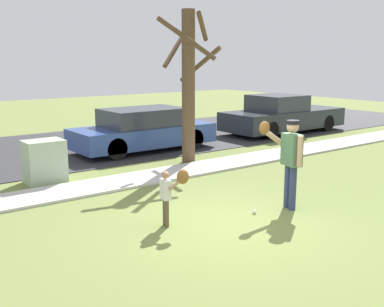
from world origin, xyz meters
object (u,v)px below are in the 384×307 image
Objects in this scene: utility_cabinet at (44,161)px; street_tree_near at (189,82)px; parked_pickup_dark at (282,116)px; person_child at (171,189)px; parked_wagon_blue at (143,130)px; person_adult at (289,154)px; baseball at (254,212)px.

utility_cabinet is 0.24× the size of street_tree_near.
utility_cabinet is at bearing -169.97° from parked_pickup_dark.
parked_wagon_blue reaches higher than person_child.
parked_pickup_dark is (6.25, -0.14, 0.01)m from parked_wagon_blue.
person_adult is 5.70m from utility_cabinet.
parked_wagon_blue is at bearing 26.45° from utility_cabinet.
baseball is (1.64, -0.40, -0.63)m from person_child.
utility_cabinet is 4.33m from parked_wagon_blue.
person_adult is at bearing -137.07° from parked_pickup_dark.
person_adult is 1.72× the size of utility_cabinet.
parked_wagon_blue reaches higher than utility_cabinet.
person_adult is 4.75m from street_tree_near.
street_tree_near reaches higher than utility_cabinet.
street_tree_near is at bearing 64.30° from person_child.
parked_wagon_blue is at bearing 77.09° from person_child.
parked_pickup_dark reaches higher than parked_wagon_blue.
parked_pickup_dark reaches higher than person_child.
baseball is at bearing -140.56° from parked_pickup_dark.
utility_cabinet is 0.22× the size of parked_wagon_blue.
street_tree_near is at bearing -87.57° from person_adult.
utility_cabinet is (-0.69, 4.22, -0.16)m from person_child.
person_child is (-2.37, 0.56, -0.41)m from person_adult.
parked_wagon_blue is 6.25m from parked_pickup_dark.
person_adult is 2.47m from person_child.
parked_wagon_blue is at bearing 93.86° from street_tree_near.
baseball is (-0.73, 0.16, -1.04)m from person_adult.
person_adult is at bearing -96.93° from parked_wagon_blue.
person_child is at bearing -80.74° from utility_cabinet.
person_child is 0.25× the size of street_tree_near.
baseball is at bearing 0.80° from person_child.
parked_wagon_blue is at bearing 76.70° from baseball.
utility_cabinet is 0.19× the size of parked_pickup_dark.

